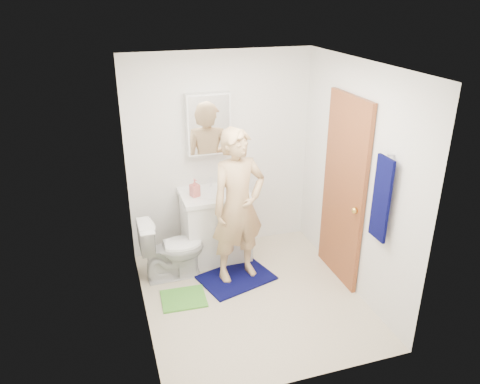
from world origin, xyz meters
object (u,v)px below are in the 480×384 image
object	(u,v)px
toothbrush_cup	(236,182)
man	(238,206)
vanity_cabinet	(216,227)
soap_dispenser	(195,188)
medicine_cabinet	(208,124)
towel	(381,199)
toilet	(172,248)

from	to	relation	value
toothbrush_cup	man	bearing A→B (deg)	-104.40
vanity_cabinet	soap_dispenser	bearing A→B (deg)	-172.43
medicine_cabinet	toothbrush_cup	world-z (taller)	medicine_cabinet
medicine_cabinet	toothbrush_cup	distance (m)	0.76
towel	soap_dispenser	distance (m)	2.05
vanity_cabinet	toilet	bearing A→B (deg)	-155.19
vanity_cabinet	soap_dispenser	xyz separation A→B (m)	(-0.24, -0.03, 0.55)
toilet	man	xyz separation A→B (m)	(0.70, -0.23, 0.52)
towel	soap_dispenser	bearing A→B (deg)	134.30
vanity_cabinet	toilet	distance (m)	0.63
medicine_cabinet	soap_dispenser	bearing A→B (deg)	-132.89
vanity_cabinet	medicine_cabinet	bearing A→B (deg)	90.00
toothbrush_cup	soap_dispenser	bearing A→B (deg)	-164.56
toilet	toothbrush_cup	xyz separation A→B (m)	(0.85, 0.38, 0.55)
toilet	vanity_cabinet	bearing A→B (deg)	-65.68
medicine_cabinet	towel	bearing A→B (deg)	-55.39
soap_dispenser	man	distance (m)	0.59
toilet	toothbrush_cup	size ratio (longest dim) A/B	5.25
medicine_cabinet	towel	xyz separation A→B (m)	(1.18, -1.71, -0.35)
vanity_cabinet	towel	size ratio (longest dim) A/B	1.00
toilet	soap_dispenser	distance (m)	0.72
medicine_cabinet	soap_dispenser	xyz separation A→B (m)	(-0.24, -0.26, -0.65)
man	medicine_cabinet	bearing A→B (deg)	88.85
medicine_cabinet	soap_dispenser	world-z (taller)	medicine_cabinet
towel	toothbrush_cup	distance (m)	1.86
towel	man	size ratio (longest dim) A/B	0.47
toilet	toothbrush_cup	distance (m)	1.08
man	soap_dispenser	bearing A→B (deg)	117.36
toilet	soap_dispenser	size ratio (longest dim) A/B	3.46
vanity_cabinet	toilet	world-z (taller)	vanity_cabinet
soap_dispenser	toothbrush_cup	xyz separation A→B (m)	(0.52, 0.14, -0.05)
medicine_cabinet	towel	size ratio (longest dim) A/B	0.87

